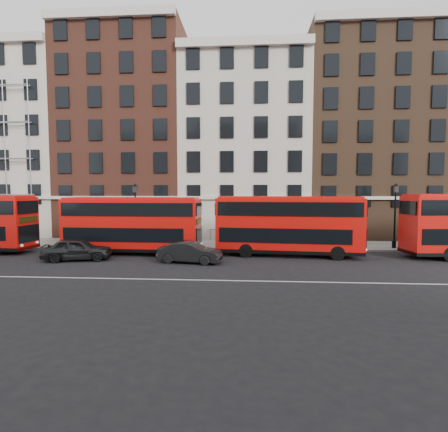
# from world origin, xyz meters

# --- Properties ---
(ground) EXTENTS (120.00, 120.00, 0.00)m
(ground) POSITION_xyz_m (0.00, 0.00, 0.00)
(ground) COLOR black
(ground) RESTS_ON ground
(pavement) EXTENTS (80.00, 5.00, 0.15)m
(pavement) POSITION_xyz_m (0.00, 10.50, 0.07)
(pavement) COLOR gray
(pavement) RESTS_ON ground
(kerb) EXTENTS (80.00, 0.30, 0.16)m
(kerb) POSITION_xyz_m (0.00, 8.00, 0.08)
(kerb) COLOR gray
(kerb) RESTS_ON ground
(road_centre_line) EXTENTS (70.00, 0.12, 0.01)m
(road_centre_line) POSITION_xyz_m (0.00, -2.00, 0.01)
(road_centre_line) COLOR white
(road_centre_line) RESTS_ON ground
(building_terrace) EXTENTS (64.00, 11.95, 22.00)m
(building_terrace) POSITION_xyz_m (-0.31, 17.88, 10.24)
(building_terrace) COLOR #BBB3A1
(building_terrace) RESTS_ON ground
(bus_b) EXTENTS (10.44, 2.84, 4.35)m
(bus_b) POSITION_xyz_m (-8.46, 5.54, 2.34)
(bus_b) COLOR red
(bus_b) RESTS_ON ground
(bus_c) EXTENTS (10.77, 3.57, 4.44)m
(bus_c) POSITION_xyz_m (3.35, 5.54, 2.38)
(bus_c) COLOR red
(bus_c) RESTS_ON ground
(car_rear) EXTENTS (4.88, 2.82, 1.56)m
(car_rear) POSITION_xyz_m (-11.44, 2.87, 0.78)
(car_rear) COLOR black
(car_rear) RESTS_ON ground
(car_front) EXTENTS (4.48, 2.12, 1.42)m
(car_front) POSITION_xyz_m (-3.47, 2.57, 0.71)
(car_front) COLOR black
(car_front) RESTS_ON ground
(lamp_post_left) EXTENTS (0.44, 0.44, 5.33)m
(lamp_post_left) POSITION_xyz_m (-9.10, 8.46, 3.08)
(lamp_post_left) COLOR black
(lamp_post_left) RESTS_ON pavement
(lamp_post_right) EXTENTS (0.44, 0.44, 5.33)m
(lamp_post_right) POSITION_xyz_m (12.45, 8.95, 3.08)
(lamp_post_right) COLOR black
(lamp_post_right) RESTS_ON pavement
(iron_railings) EXTENTS (6.60, 0.06, 1.00)m
(iron_railings) POSITION_xyz_m (0.00, 12.70, 0.65)
(iron_railings) COLOR black
(iron_railings) RESTS_ON pavement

